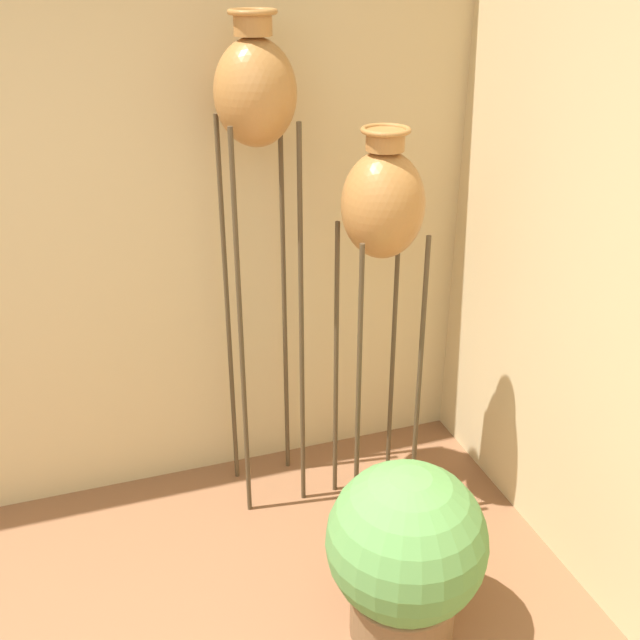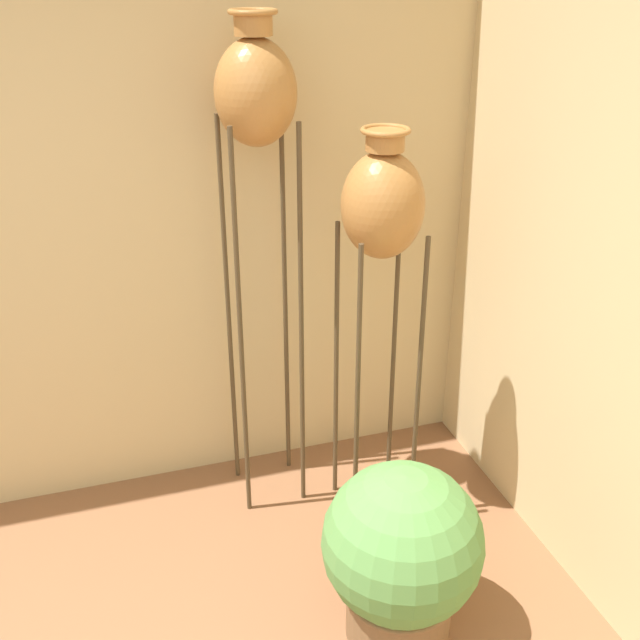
{
  "view_description": "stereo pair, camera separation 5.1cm",
  "coord_description": "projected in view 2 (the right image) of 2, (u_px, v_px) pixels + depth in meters",
  "views": [
    {
      "loc": [
        0.46,
        -0.85,
        2.23
      ],
      "look_at": [
        1.34,
        1.77,
        0.89
      ],
      "focal_mm": 42.0,
      "sensor_mm": 36.0,
      "label": 1
    },
    {
      "loc": [
        0.51,
        -0.86,
        2.23
      ],
      "look_at": [
        1.34,
        1.77,
        0.89
      ],
      "focal_mm": 42.0,
      "sensor_mm": 36.0,
      "label": 2
    }
  ],
  "objects": [
    {
      "name": "vase_stand_medium",
      "position": [
        383.0,
        212.0,
        2.81
      ],
      "size": [
        0.32,
        0.32,
        1.68
      ],
      "color": "#473823",
      "rests_on": "ground_plane"
    },
    {
      "name": "vase_stand_tall",
      "position": [
        256.0,
        107.0,
        2.75
      ],
      "size": [
        0.31,
        0.31,
        2.07
      ],
      "color": "#473823",
      "rests_on": "ground_plane"
    },
    {
      "name": "potted_plant",
      "position": [
        402.0,
        553.0,
        2.59
      ],
      "size": [
        0.56,
        0.56,
        0.7
      ],
      "color": "brown",
      "rests_on": "ground_plane"
    }
  ]
}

